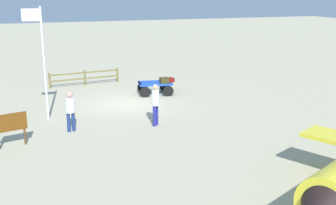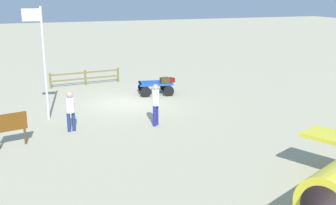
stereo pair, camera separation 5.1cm
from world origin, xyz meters
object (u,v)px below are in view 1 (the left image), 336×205
worker_lead (155,102)px  flagpole (42,56)px  suitcase_grey (164,80)px  worker_trailing (70,108)px  signboard (11,125)px  suitcase_olive (168,80)px  luggage_cart (155,86)px

worker_lead → flagpole: size_ratio=0.36×
suitcase_grey → worker_lead: (2.19, 4.95, 0.21)m
worker_trailing → suitcase_grey: bearing=-141.7°
flagpole → signboard: 3.92m
worker_lead → signboard: 5.78m
suitcase_grey → suitcase_olive: bearing=-157.6°
suitcase_grey → worker_lead: bearing=66.2°
suitcase_olive → flagpole: (6.74, 2.57, 2.06)m
luggage_cart → suitcase_olive: 0.80m
worker_lead → luggage_cart: bearing=-108.4°
signboard → suitcase_olive: bearing=-145.7°
suitcase_grey → signboard: 9.65m
suitcase_grey → worker_trailing: (5.66, 4.47, 0.16)m
suitcase_olive → signboard: (8.20, 5.60, 0.05)m
flagpole → suitcase_olive: bearing=-159.1°
suitcase_olive → worker_trailing: bearing=37.7°
suitcase_olive → worker_trailing: (5.93, 4.58, 0.20)m
luggage_cart → flagpole: (6.05, 2.84, 2.38)m
suitcase_olive → worker_lead: bearing=64.1°
worker_trailing → flagpole: 2.86m
suitcase_grey → worker_lead: size_ratio=0.26×
flagpole → signboard: bearing=64.2°
luggage_cart → signboard: 9.55m
flagpole → worker_lead: bearing=149.8°
worker_trailing → signboard: (2.28, 1.02, -0.14)m
suitcase_olive → suitcase_grey: 0.29m
suitcase_olive → worker_lead: 5.63m
luggage_cart → worker_lead: worker_lead is taller
suitcase_olive → suitcase_grey: suitcase_grey is taller
luggage_cart → suitcase_grey: (-0.41, 0.39, 0.35)m
suitcase_olive → flagpole: size_ratio=0.14×
worker_trailing → signboard: size_ratio=1.32×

